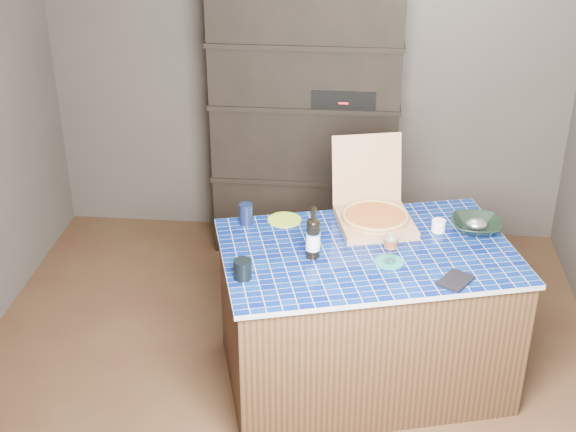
# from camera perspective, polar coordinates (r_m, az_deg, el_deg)

# --- Properties ---
(room) EXTENTS (3.50, 3.50, 3.50)m
(room) POSITION_cam_1_polar(r_m,az_deg,el_deg) (3.76, -0.45, 3.43)
(room) COLOR #503B22
(room) RESTS_ON ground
(shelving_unit) EXTENTS (1.20, 0.41, 1.80)m
(shelving_unit) POSITION_cam_1_polar(r_m,az_deg,el_deg) (5.30, 1.29, 6.75)
(shelving_unit) COLOR black
(shelving_unit) RESTS_ON floor
(kitchen_island) EXTENTS (1.64, 1.27, 0.79)m
(kitchen_island) POSITION_cam_1_polar(r_m,az_deg,el_deg) (4.22, 5.47, -7.08)
(kitchen_island) COLOR #4A341D
(kitchen_island) RESTS_ON floor
(pizza_box) EXTENTS (0.47, 0.54, 0.41)m
(pizza_box) POSITION_cam_1_polar(r_m,az_deg,el_deg) (4.22, 6.15, 0.16)
(pizza_box) COLOR #A87656
(pizza_box) RESTS_ON kitchen_island
(mead_bottle) EXTENTS (0.07, 0.07, 0.27)m
(mead_bottle) POSITION_cam_1_polar(r_m,az_deg,el_deg) (3.88, 1.79, -1.54)
(mead_bottle) COLOR black
(mead_bottle) RESTS_ON kitchen_island
(teal_trivet) EXTENTS (0.14, 0.14, 0.01)m
(teal_trivet) POSITION_cam_1_polar(r_m,az_deg,el_deg) (3.91, 7.22, -3.26)
(teal_trivet) COLOR #167266
(teal_trivet) RESTS_ON kitchen_island
(wine_glass) EXTENTS (0.07, 0.07, 0.16)m
(wine_glass) POSITION_cam_1_polar(r_m,az_deg,el_deg) (3.85, 7.32, -1.83)
(wine_glass) COLOR white
(wine_glass) RESTS_ON teal_trivet
(tumbler) EXTENTS (0.09, 0.09, 0.09)m
(tumbler) POSITION_cam_1_polar(r_m,az_deg,el_deg) (3.74, -3.24, -3.80)
(tumbler) COLOR black
(tumbler) RESTS_ON kitchen_island
(dvd_case) EXTENTS (0.19, 0.21, 0.01)m
(dvd_case) POSITION_cam_1_polar(r_m,az_deg,el_deg) (3.81, 11.83, -4.52)
(dvd_case) COLOR black
(dvd_case) RESTS_ON kitchen_island
(bowl) EXTENTS (0.26, 0.26, 0.06)m
(bowl) POSITION_cam_1_polar(r_m,az_deg,el_deg) (4.26, 13.25, -0.65)
(bowl) COLOR black
(bowl) RESTS_ON kitchen_island
(foil_contents) EXTENTS (0.11, 0.09, 0.05)m
(foil_contents) POSITION_cam_1_polar(r_m,az_deg,el_deg) (4.25, 13.26, -0.55)
(foil_contents) COLOR silver
(foil_contents) RESTS_ON bowl
(white_jar) EXTENTS (0.07, 0.07, 0.06)m
(white_jar) POSITION_cam_1_polar(r_m,az_deg,el_deg) (4.22, 10.65, -0.68)
(white_jar) COLOR white
(white_jar) RESTS_ON kitchen_island
(navy_cup) EXTENTS (0.07, 0.07, 0.11)m
(navy_cup) POSITION_cam_1_polar(r_m,az_deg,el_deg) (4.21, -3.00, 0.14)
(navy_cup) COLOR black
(navy_cup) RESTS_ON kitchen_island
(green_trivet) EXTENTS (0.18, 0.18, 0.01)m
(green_trivet) POSITION_cam_1_polar(r_m,az_deg,el_deg) (4.26, -0.25, -0.27)
(green_trivet) COLOR #93C229
(green_trivet) RESTS_ON kitchen_island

